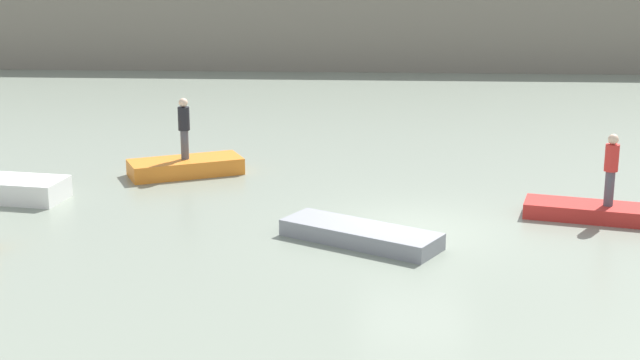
% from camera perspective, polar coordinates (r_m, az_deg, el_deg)
% --- Properties ---
extents(ground_plane, '(120.00, 120.00, 0.00)m').
position_cam_1_polar(ground_plane, '(21.38, 5.83, -3.02)').
color(ground_plane, gray).
extents(embankment_wall, '(80.00, 1.20, 3.64)m').
position_cam_1_polar(embankment_wall, '(45.68, 4.55, 8.90)').
color(embankment_wall, gray).
rests_on(embankment_wall, ground_plane).
extents(rowboat_white, '(2.99, 1.68, 0.55)m').
position_cam_1_polar(rowboat_white, '(24.87, -18.42, -0.51)').
color(rowboat_white, white).
rests_on(rowboat_white, ground_plane).
extents(rowboat_orange, '(3.31, 2.40, 0.45)m').
position_cam_1_polar(rowboat_orange, '(26.26, -8.19, 0.80)').
color(rowboat_orange, orange).
rests_on(rowboat_orange, ground_plane).
extents(rowboat_grey, '(3.64, 2.74, 0.36)m').
position_cam_1_polar(rowboat_grey, '(20.38, 2.48, -3.33)').
color(rowboat_grey, gray).
rests_on(rowboat_grey, ground_plane).
extents(rowboat_red, '(3.94, 1.94, 0.36)m').
position_cam_1_polar(rowboat_red, '(22.92, 17.09, -1.93)').
color(rowboat_red, red).
rests_on(rowboat_red, ground_plane).
extents(person_red_shirt, '(0.32, 0.32, 1.71)m').
position_cam_1_polar(person_red_shirt, '(22.63, 17.31, 0.82)').
color(person_red_shirt, '#4C4C56').
rests_on(person_red_shirt, rowboat_red).
extents(person_dark_shirt, '(0.32, 0.32, 1.71)m').
position_cam_1_polar(person_dark_shirt, '(26.00, -8.28, 3.32)').
color(person_dark_shirt, '#4C4C56').
rests_on(person_dark_shirt, rowboat_orange).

